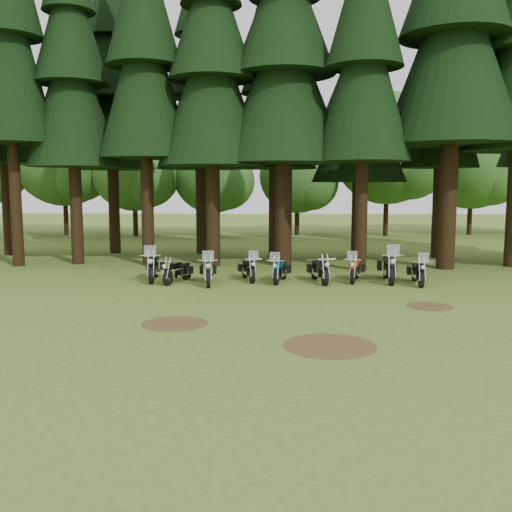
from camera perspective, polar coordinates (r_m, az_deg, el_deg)
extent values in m
plane|color=#4A6825|center=(17.39, 2.87, -5.30)|extent=(120.00, 120.00, 0.00)
cylinder|color=black|center=(28.63, -22.93, 5.82)|extent=(0.52, 0.52, 6.77)
cone|color=black|center=(29.28, -23.56, 18.61)|extent=(3.92, 3.92, 8.47)
cylinder|color=black|center=(28.47, -17.54, 4.79)|extent=(0.58, 0.58, 5.53)
cone|color=black|center=(28.79, -17.95, 15.38)|extent=(4.32, 4.32, 6.91)
cone|color=black|center=(29.46, -18.20, 21.66)|extent=(3.46, 3.46, 5.83)
cylinder|color=black|center=(27.19, -10.81, 5.38)|extent=(0.58, 0.58, 5.99)
cone|color=black|center=(27.64, -11.09, 17.36)|extent=(4.32, 4.32, 7.49)
cylinder|color=black|center=(26.58, -4.34, 5.00)|extent=(0.66, 0.66, 5.57)
cone|color=black|center=(26.93, -4.45, 16.41)|extent=(4.95, 4.95, 6.96)
cone|color=black|center=(27.66, -4.52, 23.14)|extent=(3.96, 3.96, 5.87)
cylinder|color=black|center=(26.45, 2.77, 5.14)|extent=(0.77, 0.77, 5.70)
cone|color=black|center=(26.84, 2.84, 16.87)|extent=(5.81, 5.81, 7.12)
cone|color=black|center=(27.61, 2.89, 23.76)|extent=(4.65, 4.65, 6.01)
cylinder|color=black|center=(25.30, 10.48, 4.96)|extent=(0.55, 0.55, 5.71)
cone|color=black|center=(25.71, 10.77, 17.24)|extent=(4.15, 4.15, 7.14)
cylinder|color=black|center=(26.87, 18.64, 5.79)|extent=(0.80, 0.80, 6.62)
cone|color=black|center=(27.51, 19.18, 19.10)|extent=(5.98, 5.98, 8.27)
cylinder|color=black|center=(33.51, -23.53, 5.10)|extent=(0.67, 0.67, 5.87)
cone|color=black|center=(33.85, -24.01, 14.65)|extent=(5.00, 5.00, 7.33)
cylinder|color=black|center=(32.62, -14.02, 5.14)|extent=(0.60, 0.60, 5.53)
cone|color=black|center=(32.90, -14.30, 14.40)|extent=(4.52, 4.52, 6.91)
cone|color=black|center=(33.48, -14.48, 19.94)|extent=(3.62, 3.62, 5.83)
cylinder|color=black|center=(31.68, -5.45, 5.29)|extent=(0.65, 0.65, 5.55)
cone|color=black|center=(31.97, -5.56, 14.88)|extent=(4.85, 4.85, 6.94)
cone|color=black|center=(32.58, -5.63, 20.60)|extent=(3.88, 3.88, 5.86)
cylinder|color=black|center=(29.95, 1.85, 5.19)|extent=(0.58, 0.58, 5.52)
cone|color=black|center=(30.25, 1.89, 15.26)|extent=(4.35, 4.35, 6.90)
cone|color=black|center=(30.89, 1.91, 21.25)|extent=(3.48, 3.48, 5.83)
cylinder|color=black|center=(30.57, 10.16, 4.35)|extent=(0.66, 0.66, 4.70)
cone|color=black|center=(30.71, 10.34, 12.77)|extent=(4.94, 4.94, 5.87)
cone|color=black|center=(31.11, 10.46, 17.85)|extent=(3.95, 3.95, 4.96)
cone|color=black|center=(31.61, 10.55, 21.77)|extent=(2.77, 2.77, 3.91)
cylinder|color=black|center=(31.01, 17.71, 4.97)|extent=(0.53, 0.53, 5.56)
cone|color=black|center=(31.31, 18.08, 14.76)|extent=(3.94, 3.94, 6.95)
cone|color=black|center=(31.93, 18.32, 20.60)|extent=(3.15, 3.15, 5.87)
cylinder|color=black|center=(45.95, -18.48, 4.08)|extent=(0.36, 0.36, 3.29)
sphere|color=#2D601F|center=(45.96, -18.70, 9.55)|extent=(7.69, 7.69, 7.69)
sphere|color=#2D601F|center=(44.65, -17.46, 8.70)|extent=(5.49, 5.49, 5.49)
cylinder|color=black|center=(43.32, -11.97, 3.80)|extent=(0.36, 0.36, 2.80)
sphere|color=#2D601F|center=(43.28, -12.10, 8.74)|extent=(6.53, 6.53, 6.53)
sphere|color=#2D601F|center=(42.28, -10.83, 7.93)|extent=(4.67, 4.67, 4.67)
cylinder|color=black|center=(42.64, -4.32, 3.72)|extent=(0.36, 0.36, 2.55)
sphere|color=#2D601F|center=(42.58, -4.37, 8.29)|extent=(5.95, 5.95, 5.95)
sphere|color=#2D601F|center=(41.79, -3.06, 7.51)|extent=(4.25, 4.25, 4.25)
cylinder|color=black|center=(43.59, 4.13, 3.74)|extent=(0.36, 0.36, 2.47)
sphere|color=#2D601F|center=(43.53, 4.17, 8.07)|extent=(5.76, 5.76, 5.76)
sphere|color=#2D601F|center=(42.91, 5.52, 7.30)|extent=(4.12, 4.12, 4.12)
cylinder|color=black|center=(43.77, 12.85, 4.28)|extent=(0.36, 0.36, 3.52)
sphere|color=#2D601F|center=(43.81, 13.02, 10.42)|extent=(8.21, 8.21, 8.21)
sphere|color=#2D601F|center=(43.14, 15.09, 9.33)|extent=(5.87, 5.87, 5.87)
cylinder|color=black|center=(46.67, 20.58, 3.81)|extent=(0.36, 0.36, 2.94)
sphere|color=#2D601F|center=(46.65, 20.79, 8.62)|extent=(6.86, 6.86, 6.86)
sphere|color=#2D601F|center=(46.28, 22.46, 7.71)|extent=(4.90, 4.90, 4.90)
cylinder|color=#4C3D1E|center=(15.68, -8.13, -6.70)|extent=(1.80, 1.80, 0.01)
cylinder|color=#4C3D1E|center=(18.50, 16.97, -4.84)|extent=(1.40, 1.40, 0.01)
cylinder|color=#4C3D1E|center=(13.57, 7.38, -8.87)|extent=(2.20, 2.20, 0.01)
cylinder|color=black|center=(22.03, -10.42, -1.86)|extent=(0.23, 0.72, 0.71)
cylinder|color=black|center=(23.66, -9.98, -1.24)|extent=(0.23, 0.72, 0.71)
cube|color=silver|center=(22.88, -10.18, -1.28)|extent=(0.38, 0.78, 0.36)
cube|color=black|center=(22.59, -10.27, -0.41)|extent=(0.38, 0.62, 0.26)
cube|color=black|center=(23.08, -10.14, -0.35)|extent=(0.38, 0.62, 0.13)
cube|color=silver|center=(21.58, -10.56, 0.51)|extent=(0.46, 0.18, 0.42)
cylinder|color=black|center=(21.61, -8.80, -2.16)|extent=(0.33, 0.59, 0.59)
cylinder|color=black|center=(22.77, -6.95, -1.66)|extent=(0.33, 0.59, 0.59)
cube|color=silver|center=(22.21, -7.79, -1.68)|extent=(0.46, 0.67, 0.30)
cube|color=black|center=(22.00, -8.08, -0.93)|extent=(0.43, 0.55, 0.21)
cube|color=black|center=(22.35, -7.53, -0.89)|extent=(0.43, 0.55, 0.11)
cylinder|color=black|center=(20.94, -4.80, -2.30)|extent=(0.22, 0.67, 0.65)
cylinder|color=black|center=(22.46, -4.81, -1.67)|extent=(0.22, 0.67, 0.65)
cube|color=silver|center=(21.73, -4.81, -1.72)|extent=(0.36, 0.72, 0.34)
cube|color=black|center=(21.46, -4.82, -0.87)|extent=(0.36, 0.58, 0.24)
cube|color=black|center=(21.91, -4.82, -0.81)|extent=(0.36, 0.58, 0.12)
cube|color=silver|center=(20.52, -4.82, 0.00)|extent=(0.43, 0.17, 0.39)
cylinder|color=black|center=(21.83, -0.39, -1.96)|extent=(0.27, 0.61, 0.60)
cylinder|color=black|center=(23.20, -1.12, -1.43)|extent=(0.27, 0.61, 0.60)
cube|color=silver|center=(22.54, -0.79, -1.47)|extent=(0.41, 0.68, 0.31)
cube|color=black|center=(22.30, -0.68, -0.71)|extent=(0.39, 0.55, 0.22)
cube|color=black|center=(22.71, -0.90, -0.66)|extent=(0.39, 0.55, 0.11)
cube|color=silver|center=(21.45, -0.24, 0.07)|extent=(0.40, 0.21, 0.36)
cylinder|color=black|center=(21.45, 2.04, -2.13)|extent=(0.25, 0.61, 0.60)
cylinder|color=black|center=(22.81, 2.81, -1.59)|extent=(0.25, 0.61, 0.60)
cube|color=silver|center=(22.16, 2.46, -1.62)|extent=(0.39, 0.68, 0.31)
cube|color=navy|center=(21.91, 2.35, -0.86)|extent=(0.37, 0.55, 0.22)
cube|color=black|center=(22.32, 2.58, -0.81)|extent=(0.37, 0.55, 0.11)
cube|color=silver|center=(21.07, 1.89, -0.08)|extent=(0.40, 0.19, 0.36)
cylinder|color=black|center=(21.43, 6.91, -2.12)|extent=(0.26, 0.66, 0.65)
cylinder|color=black|center=(22.88, 5.88, -1.53)|extent=(0.26, 0.66, 0.65)
cube|color=silver|center=(22.19, 6.34, -1.57)|extent=(0.40, 0.73, 0.33)
cube|color=black|center=(21.92, 6.51, -0.74)|extent=(0.39, 0.59, 0.24)
cube|color=black|center=(22.36, 6.20, -0.69)|extent=(0.39, 0.59, 0.12)
cylinder|color=black|center=(21.97, 9.65, -2.00)|extent=(0.28, 0.62, 0.61)
cylinder|color=black|center=(23.37, 10.10, -1.47)|extent=(0.28, 0.62, 0.61)
cube|color=silver|center=(22.70, 9.90, -1.50)|extent=(0.41, 0.69, 0.31)
cube|color=red|center=(22.45, 9.85, -0.75)|extent=(0.40, 0.56, 0.22)
cube|color=black|center=(22.87, 9.98, -0.70)|extent=(0.40, 0.56, 0.11)
cube|color=silver|center=(21.59, 9.60, 0.03)|extent=(0.40, 0.21, 0.36)
cylinder|color=black|center=(21.94, 13.39, -1.93)|extent=(0.21, 0.74, 0.73)
cylinder|color=black|center=(23.64, 12.88, -1.29)|extent=(0.21, 0.74, 0.73)
cube|color=silver|center=(22.83, 13.12, -1.33)|extent=(0.37, 0.80, 0.38)
cube|color=black|center=(22.53, 13.22, -0.41)|extent=(0.38, 0.64, 0.27)
cube|color=black|center=(23.04, 13.07, -0.36)|extent=(0.38, 0.64, 0.13)
cube|color=silver|center=(21.49, 13.58, 0.54)|extent=(0.48, 0.17, 0.44)
cylinder|color=black|center=(21.74, 16.20, -2.26)|extent=(0.17, 0.62, 0.62)
cylinder|color=black|center=(23.15, 15.57, -1.69)|extent=(0.17, 0.62, 0.62)
cube|color=silver|center=(22.48, 15.86, -1.74)|extent=(0.31, 0.67, 0.32)
cube|color=black|center=(22.22, 15.98, -0.96)|extent=(0.31, 0.53, 0.22)
cube|color=black|center=(22.64, 15.79, -0.90)|extent=(0.31, 0.53, 0.11)
cube|color=silver|center=(21.35, 16.41, -0.18)|extent=(0.40, 0.14, 0.37)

